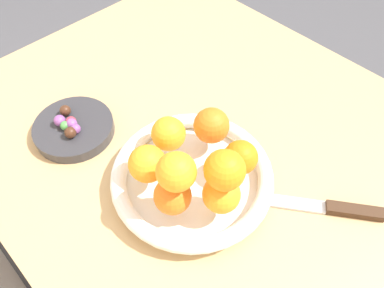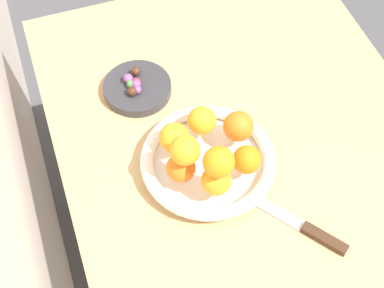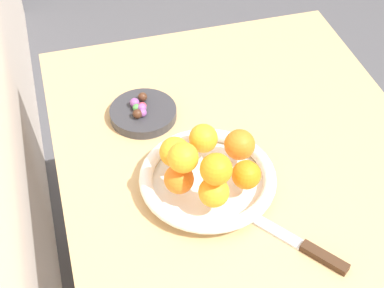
{
  "view_description": "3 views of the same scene",
  "coord_description": "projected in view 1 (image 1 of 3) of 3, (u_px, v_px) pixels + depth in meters",
  "views": [
    {
      "loc": [
        -0.23,
        0.33,
        1.28
      ],
      "look_at": [
        0.03,
        0.09,
        0.83
      ],
      "focal_mm": 35.0,
      "sensor_mm": 36.0,
      "label": 1
    },
    {
      "loc": [
        -0.58,
        0.33,
        1.73
      ],
      "look_at": [
        0.03,
        0.12,
        0.81
      ],
      "focal_mm": 55.0,
      "sensor_mm": 36.0,
      "label": 2
    },
    {
      "loc": [
        -0.72,
        0.33,
        1.61
      ],
      "look_at": [
        0.03,
        0.13,
        0.85
      ],
      "focal_mm": 55.0,
      "sensor_mm": 36.0,
      "label": 3
    }
  ],
  "objects": [
    {
      "name": "dining_table",
      "position": [
        232.0,
        183.0,
        0.74
      ],
      "size": [
        1.1,
        0.76,
        0.74
      ],
      "color": "tan",
      "rests_on": "ground_plane"
    },
    {
      "name": "orange_3",
      "position": [
        169.0,
        134.0,
        0.61
      ],
      "size": [
        0.06,
        0.06,
        0.06
      ],
      "primitive_type": "sphere",
      "color": "orange",
      "rests_on": "fruit_bowl"
    },
    {
      "name": "knife",
      "position": [
        315.0,
        206.0,
        0.6
      ],
      "size": [
        0.22,
        0.17,
        0.01
      ],
      "color": "#3F2819",
      "rests_on": "dining_table"
    },
    {
      "name": "ground_plane",
      "position": [
        216.0,
        287.0,
        1.25
      ],
      "size": [
        6.0,
        6.0,
        0.0
      ],
      "primitive_type": "plane",
      "color": "#4C4C51"
    },
    {
      "name": "candy_ball_7",
      "position": [
        65.0,
        126.0,
        0.67
      ],
      "size": [
        0.02,
        0.02,
        0.02
      ],
      "primitive_type": "sphere",
      "color": "#4C9947",
      "rests_on": "candy_dish"
    },
    {
      "name": "candy_ball_0",
      "position": [
        72.0,
        124.0,
        0.68
      ],
      "size": [
        0.02,
        0.02,
        0.02
      ],
      "primitive_type": "sphere",
      "color": "#8C4C99",
      "rests_on": "candy_dish"
    },
    {
      "name": "orange_5",
      "position": [
        173.0,
        196.0,
        0.54
      ],
      "size": [
        0.06,
        0.06,
        0.06
      ],
      "primitive_type": "sphere",
      "color": "orange",
      "rests_on": "fruit_bowl"
    },
    {
      "name": "orange_4",
      "position": [
        147.0,
        164.0,
        0.57
      ],
      "size": [
        0.06,
        0.06,
        0.06
      ],
      "primitive_type": "sphere",
      "color": "orange",
      "rests_on": "fruit_bowl"
    },
    {
      "name": "orange_7",
      "position": [
        225.0,
        170.0,
        0.5
      ],
      "size": [
        0.06,
        0.06,
        0.06
      ],
      "primitive_type": "sphere",
      "color": "orange",
      "rests_on": "orange_0"
    },
    {
      "name": "orange_2",
      "position": [
        211.0,
        126.0,
        0.62
      ],
      "size": [
        0.06,
        0.06,
        0.06
      ],
      "primitive_type": "sphere",
      "color": "orange",
      "rests_on": "fruit_bowl"
    },
    {
      "name": "candy_ball_3",
      "position": [
        60.0,
        121.0,
        0.68
      ],
      "size": [
        0.02,
        0.02,
        0.02
      ],
      "primitive_type": "sphere",
      "color": "#8C4C99",
      "rests_on": "candy_dish"
    },
    {
      "name": "orange_1",
      "position": [
        241.0,
        157.0,
        0.58
      ],
      "size": [
        0.06,
        0.06,
        0.06
      ],
      "primitive_type": "sphere",
      "color": "orange",
      "rests_on": "fruit_bowl"
    },
    {
      "name": "fruit_bowl",
      "position": [
        192.0,
        177.0,
        0.62
      ],
      "size": [
        0.27,
        0.27,
        0.04
      ],
      "color": "white",
      "rests_on": "dining_table"
    },
    {
      "name": "candy_ball_5",
      "position": [
        73.0,
        123.0,
        0.68
      ],
      "size": [
        0.02,
        0.02,
        0.02
      ],
      "primitive_type": "sphere",
      "color": "#4C9947",
      "rests_on": "candy_dish"
    },
    {
      "name": "candy_ball_4",
      "position": [
        70.0,
        132.0,
        0.66
      ],
      "size": [
        0.02,
        0.02,
        0.02
      ],
      "primitive_type": "sphere",
      "color": "#472819",
      "rests_on": "candy_dish"
    },
    {
      "name": "candy_dish",
      "position": [
        74.0,
        128.0,
        0.7
      ],
      "size": [
        0.15,
        0.15,
        0.02
      ],
      "primitive_type": "cylinder",
      "color": "#333338",
      "rests_on": "dining_table"
    },
    {
      "name": "candy_ball_2",
      "position": [
        71.0,
        121.0,
        0.68
      ],
      "size": [
        0.02,
        0.02,
        0.02
      ],
      "primitive_type": "sphere",
      "color": "#C6384C",
      "rests_on": "candy_dish"
    },
    {
      "name": "orange_0",
      "position": [
        221.0,
        194.0,
        0.54
      ],
      "size": [
        0.06,
        0.06,
        0.06
      ],
      "primitive_type": "sphere",
      "color": "orange",
      "rests_on": "fruit_bowl"
    },
    {
      "name": "orange_6",
      "position": [
        176.0,
        172.0,
        0.5
      ],
      "size": [
        0.06,
        0.06,
        0.06
      ],
      "primitive_type": "sphere",
      "color": "orange",
      "rests_on": "orange_5"
    },
    {
      "name": "candy_ball_6",
      "position": [
        76.0,
        129.0,
        0.67
      ],
      "size": [
        0.02,
        0.02,
        0.02
      ],
      "primitive_type": "sphere",
      "color": "#8C4C99",
      "rests_on": "candy_dish"
    },
    {
      "name": "candy_ball_1",
      "position": [
        65.0,
        111.0,
        0.7
      ],
      "size": [
        0.02,
        0.02,
        0.02
      ],
      "primitive_type": "sphere",
      "color": "#472819",
      "rests_on": "candy_dish"
    }
  ]
}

